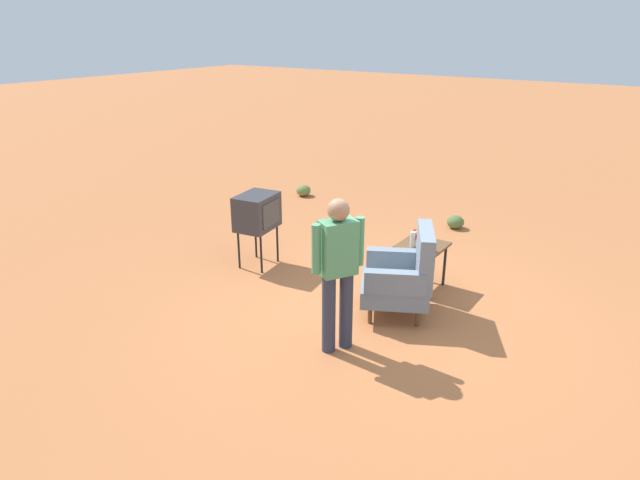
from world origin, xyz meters
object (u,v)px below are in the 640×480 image
armchair (404,275)px  person_standing (338,267)px  bottle_short_clear (413,239)px  side_table (422,251)px  soda_can_red (415,234)px  flower_vase (420,238)px  tv_on_stand (257,212)px

armchair → person_standing: 1.17m
bottle_short_clear → armchair: bearing=18.2°
armchair → side_table: size_ratio=1.79×
bottle_short_clear → soda_can_red: bottle_short_clear is taller
person_standing → bottle_short_clear: (-1.69, 0.02, -0.24)m
person_standing → flower_vase: 1.68m
side_table → flower_vase: 0.29m
bottle_short_clear → flower_vase: size_ratio=0.75×
side_table → bottle_short_clear: bearing=-26.5°
side_table → flower_vase: (0.17, 0.04, 0.23)m
armchair → flower_vase: size_ratio=4.00×
bottle_short_clear → soda_can_red: bearing=-161.4°
bottle_short_clear → flower_vase: bearing=77.7°
side_table → flower_vase: flower_vase is taller
bottle_short_clear → flower_vase: (0.02, 0.11, 0.05)m
tv_on_stand → side_table: bearing=106.1°
tv_on_stand → bottle_short_clear: 2.17m
tv_on_stand → person_standing: 2.42m
soda_can_red → flower_vase: 0.38m
tv_on_stand → flower_vase: 2.27m
armchair → flower_vase: 0.66m
armchair → side_table: bearing=-170.3°
soda_can_red → flower_vase: bearing=34.2°
tv_on_stand → bottle_short_clear: tv_on_stand is taller
armchair → bottle_short_clear: bearing=-161.8°
person_standing → bottle_short_clear: person_standing is taller
person_standing → soda_can_red: person_standing is taller
tv_on_stand → bottle_short_clear: (-0.48, 2.11, -0.09)m
armchair → tv_on_stand: 2.34m
flower_vase → tv_on_stand: bearing=-78.4°
tv_on_stand → flower_vase: bearing=101.6°
tv_on_stand → flower_vase: size_ratio=3.89×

